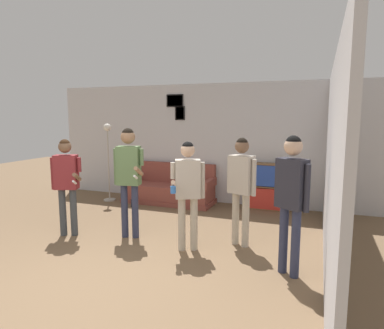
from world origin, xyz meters
name	(u,v)px	position (x,y,z in m)	size (l,w,h in m)	color
ground_plane	(85,287)	(0.00, 0.00, 0.00)	(20.00, 20.00, 0.00)	brown
wall_back	(204,143)	(0.00, 4.39, 1.35)	(7.63, 0.08, 2.70)	silver
wall_right	(330,160)	(2.64, 2.18, 1.35)	(0.06, 6.76, 2.70)	silver
couch	(169,190)	(-0.71, 3.97, 0.29)	(2.08, 0.80, 0.89)	brown
bookshelf	(267,186)	(1.49, 4.16, 0.49)	(0.98, 0.30, 0.99)	brown
floor_lamp	(108,152)	(-2.10, 3.62, 1.14)	(0.28, 0.28, 1.81)	#ADA89E
person_player_foreground_left	(66,177)	(-1.37, 1.35, 0.98)	(0.57, 0.40, 1.61)	#3D4247
person_player_foreground_center	(129,170)	(-0.36, 1.63, 1.11)	(0.55, 0.45, 1.79)	#2D334C
person_watcher_holding_cup	(188,185)	(0.73, 1.46, 0.99)	(0.46, 0.53, 1.62)	#B7AD99
person_spectator_near_bookshelf	(241,180)	(1.41, 1.93, 1.02)	(0.47, 0.31, 1.66)	#B7AD99
person_spectator_far_right	(291,190)	(2.20, 1.16, 1.08)	(0.43, 0.36, 1.75)	#2D334C
bottle_on_floor	(132,203)	(-1.30, 3.30, 0.10)	(0.07, 0.07, 0.25)	black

